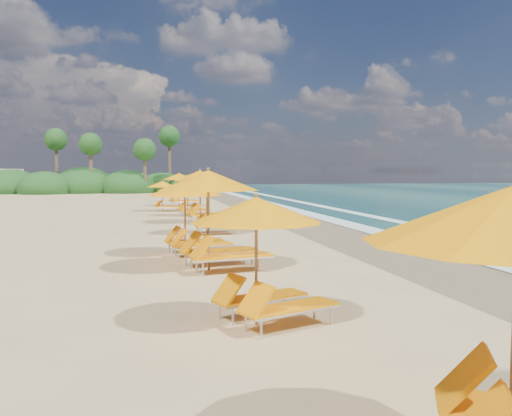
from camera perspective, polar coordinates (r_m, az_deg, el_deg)
name	(u,v)px	position (r m, az deg, el deg)	size (l,w,h in m)	color
ground	(256,240)	(20.23, 0.00, -3.39)	(160.00, 160.00, 0.00)	tan
wet_sand	(356,237)	(21.40, 10.56, -3.04)	(4.00, 160.00, 0.01)	#846E4E
surf_foam	(419,235)	(22.56, 16.92, -2.73)	(4.00, 160.00, 0.01)	white
station_2	(265,251)	(9.06, 0.94, -4.59)	(2.88, 2.84, 2.23)	olive
station_3	(216,213)	(14.04, -4.27, -0.50)	(3.23, 3.09, 2.69)	olive
station_4	(191,212)	(16.65, -6.95, -0.44)	(2.79, 2.66, 2.36)	olive
station_5	(211,204)	(22.11, -4.81, 0.48)	(2.47, 2.29, 2.23)	olive
station_6	(204,193)	(26.77, -5.53, 1.63)	(3.14, 2.97, 2.69)	olive
station_7	(190,195)	(31.00, -7.00, 1.38)	(2.48, 2.34, 2.15)	olive
station_8	(165,194)	(34.79, -9.68, 1.49)	(2.47, 2.39, 1.99)	olive
station_9	(182,187)	(39.87, -7.91, 2.22)	(3.16, 3.09, 2.48)	olive
treeline	(93,184)	(65.43, -16.92, 2.42)	(25.80, 8.80, 9.74)	#163D14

